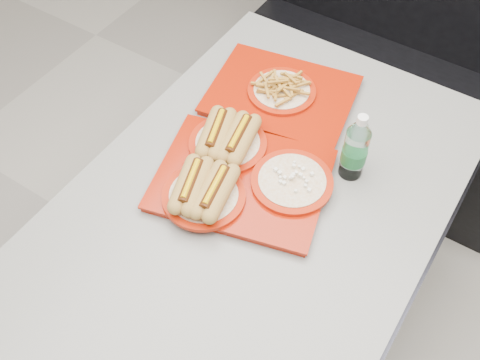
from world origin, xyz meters
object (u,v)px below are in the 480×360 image
Objects in this scene: water_bottle at (355,150)px; booth_bench at (392,71)px; tray_far at (282,92)px; tray_near at (236,172)px; diner_table at (251,238)px.

booth_bench is at bearing 101.00° from water_bottle.
tray_near is at bearing -80.53° from tray_far.
water_bottle is (0.30, -0.15, 0.07)m from tray_far.
diner_table is 0.22m from tray_near.
tray_far is at bearing 99.47° from tray_near.
tray_far reaches higher than diner_table.
tray_near is 0.32m from water_bottle.
diner_table is 2.99× the size of tray_far.
diner_table is at bearing -27.91° from tray_near.
tray_far is 0.34m from water_bottle.
water_bottle is (0.17, 0.23, 0.26)m from diner_table.
water_bottle is at bearing 38.24° from tray_near.
water_bottle reaches higher than diner_table.
tray_near reaches higher than diner_table.
diner_table is 0.45m from tray_far.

